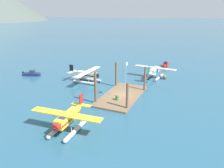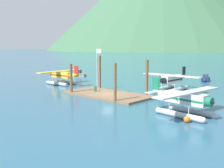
% 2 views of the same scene
% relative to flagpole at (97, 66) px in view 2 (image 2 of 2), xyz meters
% --- Properties ---
extents(ground_plane, '(1200.00, 1200.00, 0.00)m').
position_rel_flagpole_xyz_m(ground_plane, '(1.00, 1.14, -4.54)').
color(ground_plane, '#285670').
extents(dock_platform, '(13.74, 6.66, 0.30)m').
position_rel_flagpole_xyz_m(dock_platform, '(1.00, 1.14, -4.39)').
color(dock_platform, brown).
rests_on(dock_platform, ground).
extents(piling_near_left, '(0.44, 0.44, 4.74)m').
position_rel_flagpole_xyz_m(piling_near_left, '(-4.12, -1.76, -2.17)').
color(piling_near_left, brown).
rests_on(piling_near_left, ground).
extents(piling_near_right, '(0.39, 0.39, 5.27)m').
position_rel_flagpole_xyz_m(piling_near_right, '(5.51, -2.15, -1.90)').
color(piling_near_right, brown).
rests_on(piling_near_right, ground).
extents(piling_far_left, '(0.46, 0.46, 5.89)m').
position_rel_flagpole_xyz_m(piling_far_left, '(-3.87, 4.31, -1.59)').
color(piling_far_left, brown).
rests_on(piling_far_left, ground).
extents(piling_far_right, '(0.47, 0.47, 5.50)m').
position_rel_flagpole_xyz_m(piling_far_right, '(5.95, 4.39, -1.79)').
color(piling_far_right, brown).
rests_on(piling_far_right, ground).
extents(flagpole, '(0.95, 0.10, 6.91)m').
position_rel_flagpole_xyz_m(flagpole, '(0.00, 0.00, 0.00)').
color(flagpole, silver).
rests_on(flagpole, dock_platform).
extents(fuel_drum, '(0.62, 0.62, 0.88)m').
position_rel_flagpole_xyz_m(fuel_drum, '(-1.66, 1.09, -3.80)').
color(fuel_drum, '#33663D').
rests_on(fuel_drum, dock_platform).
extents(mooring_buoy, '(0.66, 0.66, 0.66)m').
position_rel_flagpole_xyz_m(mooring_buoy, '(16.92, -4.28, -4.21)').
color(mooring_buoy, orange).
rests_on(mooring_buoy, ground).
extents(seaplane_silver_stbd_aft, '(7.96, 10.49, 3.84)m').
position_rel_flagpole_xyz_m(seaplane_silver_stbd_aft, '(15.56, -1.95, -2.96)').
color(seaplane_silver_stbd_aft, '#B7BABF').
rests_on(seaplane_silver_stbd_aft, ground).
extents(seaplane_cream_bow_right, '(10.40, 7.98, 3.84)m').
position_rel_flagpole_xyz_m(seaplane_cream_bow_right, '(5.91, 11.76, -2.96)').
color(seaplane_cream_bow_right, '#B7BABF').
rests_on(seaplane_cream_bow_right, ground).
extents(seaplane_yellow_port_fwd, '(7.97, 10.47, 3.84)m').
position_rel_flagpole_xyz_m(seaplane_yellow_port_fwd, '(-13.68, 3.52, -2.96)').
color(seaplane_yellow_port_fwd, '#B7BABF').
rests_on(seaplane_yellow_port_fwd, ground).
extents(boat_grey_open_west, '(4.55, 3.11, 1.50)m').
position_rel_flagpole_xyz_m(boat_grey_open_west, '(-23.07, 15.62, -4.05)').
color(boat_grey_open_west, gray).
rests_on(boat_grey_open_west, ground).
extents(boat_navy_open_north, '(2.74, 4.72, 1.50)m').
position_rel_flagpole_xyz_m(boat_navy_open_north, '(5.01, 27.68, -4.05)').
color(boat_navy_open_north, navy).
rests_on(boat_navy_open_north, ground).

